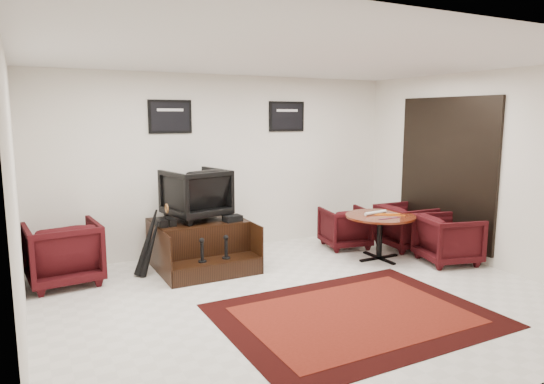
{
  "coord_description": "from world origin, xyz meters",
  "views": [
    {
      "loc": [
        -2.93,
        -4.74,
        2.17
      ],
      "look_at": [
        0.0,
        0.9,
        1.16
      ],
      "focal_mm": 32.0,
      "sensor_mm": 36.0,
      "label": 1
    }
  ],
  "objects_px": {
    "armchair_side": "(63,250)",
    "shine_podium": "(200,245)",
    "meeting_table": "(380,221)",
    "shine_chair": "(196,191)",
    "table_chair_back": "(345,225)",
    "table_chair_window": "(406,224)",
    "table_chair_corner": "(448,237)"
  },
  "relations": [
    {
      "from": "table_chair_corner",
      "to": "meeting_table",
      "type": "bearing_deg",
      "value": 66.13
    },
    {
      "from": "shine_chair",
      "to": "table_chair_corner",
      "type": "relative_size",
      "value": 1.04
    },
    {
      "from": "shine_chair",
      "to": "table_chair_back",
      "type": "height_order",
      "value": "shine_chair"
    },
    {
      "from": "table_chair_window",
      "to": "shine_chair",
      "type": "bearing_deg",
      "value": 80.07
    },
    {
      "from": "armchair_side",
      "to": "table_chair_window",
      "type": "bearing_deg",
      "value": 166.6
    },
    {
      "from": "table_chair_back",
      "to": "table_chair_corner",
      "type": "distance_m",
      "value": 1.65
    },
    {
      "from": "armchair_side",
      "to": "meeting_table",
      "type": "distance_m",
      "value": 4.48
    },
    {
      "from": "armchair_side",
      "to": "shine_podium",
      "type": "bearing_deg",
      "value": 171.6
    },
    {
      "from": "meeting_table",
      "to": "table_chair_corner",
      "type": "relative_size",
      "value": 1.32
    },
    {
      "from": "shine_chair",
      "to": "table_chair_back",
      "type": "xyz_separation_m",
      "value": [
        2.47,
        -0.27,
        -0.71
      ]
    },
    {
      "from": "armchair_side",
      "to": "meeting_table",
      "type": "relative_size",
      "value": 0.86
    },
    {
      "from": "shine_chair",
      "to": "table_chair_window",
      "type": "height_order",
      "value": "shine_chair"
    },
    {
      "from": "armchair_side",
      "to": "table_chair_window",
      "type": "height_order",
      "value": "armchair_side"
    },
    {
      "from": "armchair_side",
      "to": "meeting_table",
      "type": "height_order",
      "value": "armchair_side"
    },
    {
      "from": "meeting_table",
      "to": "table_chair_window",
      "type": "xyz_separation_m",
      "value": [
        0.8,
        0.29,
        -0.2
      ]
    },
    {
      "from": "shine_podium",
      "to": "table_chair_window",
      "type": "xyz_separation_m",
      "value": [
        3.33,
        -0.64,
        0.09
      ]
    },
    {
      "from": "armchair_side",
      "to": "table_chair_back",
      "type": "relative_size",
      "value": 1.23
    },
    {
      "from": "shine_podium",
      "to": "shine_chair",
      "type": "xyz_separation_m",
      "value": [
        0.0,
        0.14,
        0.77
      ]
    },
    {
      "from": "armchair_side",
      "to": "table_chair_window",
      "type": "relative_size",
      "value": 1.13
    },
    {
      "from": "shine_podium",
      "to": "table_chair_back",
      "type": "xyz_separation_m",
      "value": [
        2.47,
        -0.13,
        0.06
      ]
    },
    {
      "from": "armchair_side",
      "to": "table_chair_back",
      "type": "bearing_deg",
      "value": 171.66
    },
    {
      "from": "armchair_side",
      "to": "table_chair_window",
      "type": "distance_m",
      "value": 5.21
    },
    {
      "from": "shine_chair",
      "to": "table_chair_corner",
      "type": "height_order",
      "value": "shine_chair"
    },
    {
      "from": "meeting_table",
      "to": "armchair_side",
      "type": "bearing_deg",
      "value": 166.6
    },
    {
      "from": "table_chair_back",
      "to": "shine_chair",
      "type": "bearing_deg",
      "value": 4.79
    },
    {
      "from": "shine_chair",
      "to": "meeting_table",
      "type": "relative_size",
      "value": 0.79
    },
    {
      "from": "shine_podium",
      "to": "table_chair_window",
      "type": "height_order",
      "value": "table_chair_window"
    },
    {
      "from": "shine_chair",
      "to": "armchair_side",
      "type": "distance_m",
      "value": 1.92
    },
    {
      "from": "table_chair_corner",
      "to": "table_chair_window",
      "type": "bearing_deg",
      "value": 13.24
    },
    {
      "from": "shine_chair",
      "to": "table_chair_back",
      "type": "bearing_deg",
      "value": 161.18
    },
    {
      "from": "shine_podium",
      "to": "table_chair_back",
      "type": "distance_m",
      "value": 2.47
    },
    {
      "from": "meeting_table",
      "to": "table_chair_corner",
      "type": "distance_m",
      "value": 1.01
    }
  ]
}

